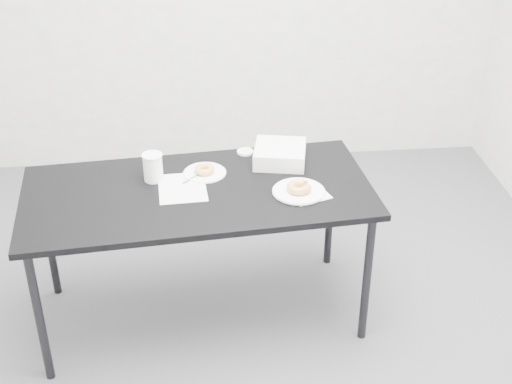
{
  "coord_description": "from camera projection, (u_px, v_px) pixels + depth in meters",
  "views": [
    {
      "loc": [
        -0.17,
        -2.84,
        2.54
      ],
      "look_at": [
        0.1,
        0.02,
        0.85
      ],
      "focal_mm": 50.0,
      "sensor_mm": 36.0,
      "label": 1
    }
  ],
  "objects": [
    {
      "name": "logo_patch",
      "position": [
        196.0,
        177.0,
        3.59
      ],
      "size": [
        0.05,
        0.05,
        0.0
      ],
      "primitive_type": "cube",
      "rotation": [
        0.0,
        0.0,
        0.06
      ],
      "color": "green",
      "rests_on": "scorecard"
    },
    {
      "name": "pen",
      "position": [
        193.0,
        178.0,
        3.58
      ],
      "size": [
        0.1,
        0.11,
        0.01
      ],
      "primitive_type": "cylinder",
      "rotation": [
        0.0,
        1.57,
        0.81
      ],
      "color": "#0C8974",
      "rests_on": "scorecard"
    },
    {
      "name": "donut_far",
      "position": [
        205.0,
        169.0,
        3.62
      ],
      "size": [
        0.13,
        0.13,
        0.03
      ],
      "primitive_type": "torus",
      "rotation": [
        0.0,
        0.0,
        0.33
      ],
      "color": "gold",
      "rests_on": "plate_far"
    },
    {
      "name": "napkin",
      "position": [
        308.0,
        194.0,
        3.45
      ],
      "size": [
        0.23,
        0.23,
        0.0
      ],
      "primitive_type": "cube",
      "rotation": [
        0.0,
        0.0,
        0.35
      ],
      "color": "white",
      "rests_on": "table"
    },
    {
      "name": "plate_far",
      "position": [
        205.0,
        173.0,
        3.63
      ],
      "size": [
        0.22,
        0.22,
        0.01
      ],
      "primitive_type": "cylinder",
      "color": "white",
      "rests_on": "table"
    },
    {
      "name": "plate_near",
      "position": [
        299.0,
        191.0,
        3.46
      ],
      "size": [
        0.26,
        0.26,
        0.01
      ],
      "primitive_type": "cylinder",
      "color": "white",
      "rests_on": "napkin"
    },
    {
      "name": "cup_lid",
      "position": [
        245.0,
        152.0,
        3.83
      ],
      "size": [
        0.09,
        0.09,
        0.01
      ],
      "primitive_type": "cylinder",
      "color": "white",
      "rests_on": "table"
    },
    {
      "name": "bakery_box",
      "position": [
        280.0,
        154.0,
        3.72
      ],
      "size": [
        0.31,
        0.31,
        0.09
      ],
      "primitive_type": "cube",
      "rotation": [
        0.0,
        0.0,
        -0.19
      ],
      "color": "white",
      "rests_on": "table"
    },
    {
      "name": "scorecard",
      "position": [
        182.0,
        188.0,
        3.5
      ],
      "size": [
        0.25,
        0.31,
        0.0
      ],
      "primitive_type": "cube",
      "rotation": [
        0.0,
        0.0,
        0.06
      ],
      "color": "white",
      "rests_on": "table"
    },
    {
      "name": "table",
      "position": [
        198.0,
        200.0,
        3.52
      ],
      "size": [
        1.77,
        0.95,
        0.78
      ],
      "rotation": [
        0.0,
        0.0,
        0.09
      ],
      "color": "black",
      "rests_on": "floor"
    },
    {
      "name": "donut_near",
      "position": [
        299.0,
        187.0,
        3.45
      ],
      "size": [
        0.14,
        0.14,
        0.04
      ],
      "primitive_type": "torus",
      "rotation": [
        0.0,
        0.0,
        0.21
      ],
      "color": "gold",
      "rests_on": "plate_near"
    },
    {
      "name": "coffee_cup",
      "position": [
        153.0,
        167.0,
        3.54
      ],
      "size": [
        0.1,
        0.1,
        0.14
      ],
      "primitive_type": "cylinder",
      "color": "white",
      "rests_on": "table"
    },
    {
      "name": "floor",
      "position": [
        237.0,
        334.0,
        3.74
      ],
      "size": [
        4.0,
        4.0,
        0.0
      ],
      "primitive_type": "plane",
      "color": "#4F4F54",
      "rests_on": "ground"
    }
  ]
}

